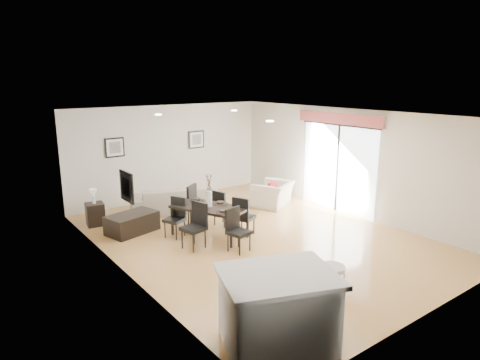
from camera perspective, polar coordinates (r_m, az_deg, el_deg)
ground at (r=9.56m, az=2.11°, el=-7.61°), size 8.00×8.00×0.00m
wall_back at (r=12.47m, az=-9.43°, el=3.65°), size 6.00×0.04×2.70m
wall_front at (r=6.66m, az=24.41°, el=-6.04°), size 6.00×0.04×2.70m
wall_left at (r=7.70m, az=-15.51°, el=-2.76°), size 0.04×8.00×2.70m
wall_right at (r=11.25m, az=14.19°, el=2.36°), size 0.04×8.00×2.70m
ceiling at (r=8.95m, az=2.26°, el=8.73°), size 6.00×8.00×0.02m
sofa at (r=11.37m, az=-8.55°, el=-2.50°), size 2.49×1.59×0.68m
armchair at (r=11.72m, az=4.40°, el=-1.90°), size 1.33×1.27×0.68m
courtyard_plant_a at (r=13.61m, az=21.87°, el=-0.76°), size 0.70×0.65×0.64m
courtyard_plant_b at (r=14.40m, az=17.74°, el=0.47°), size 0.41×0.41×0.72m
dining_table at (r=9.46m, az=-4.09°, el=-3.92°), size 1.41×1.83×0.68m
dining_chair_wnear at (r=8.88m, az=-5.85°, el=-5.68°), size 0.51×0.51×0.96m
dining_chair_wfar at (r=9.58m, az=-8.49°, el=-4.60°), size 0.52×0.52×0.87m
dining_chair_enear at (r=9.47m, az=0.36°, el=-4.59°), size 0.53×0.53×0.90m
dining_chair_efar at (r=10.12m, az=-2.49°, el=-3.53°), size 0.47×0.47×0.86m
dining_chair_head at (r=8.69m, az=-0.52°, el=-6.29°), size 0.48×0.48×0.89m
dining_chair_foot at (r=10.35m, az=-6.94°, el=-2.91°), size 0.60×0.60×0.96m
vase at (r=9.36m, az=-4.13°, el=-1.78°), size 0.94×1.44×0.73m
coffee_table at (r=10.07m, az=-14.19°, el=-5.59°), size 1.23×0.91×0.44m
side_table at (r=10.79m, az=-18.75°, el=-4.35°), size 0.46×0.46×0.54m
table_lamp at (r=10.65m, az=-18.95°, el=-1.78°), size 0.19×0.19×0.36m
cushion at (r=11.54m, az=4.37°, el=-1.08°), size 0.33×0.17×0.32m
kitchen_island at (r=5.80m, az=5.06°, el=-16.80°), size 1.76×1.57×1.02m
bar_stool at (r=6.35m, az=12.08°, el=-12.15°), size 0.38×0.38×0.84m
framed_print_back_left at (r=11.76m, az=-16.37°, el=4.18°), size 0.52×0.04×0.52m
framed_print_back_right at (r=12.83m, az=-5.84°, el=5.39°), size 0.52×0.04×0.52m
framed_print_left_wall at (r=7.45m, az=-14.88°, el=-0.86°), size 0.04×0.52×0.52m
sliding_door at (r=11.35m, az=12.97°, el=4.14°), size 0.12×2.70×2.57m
courtyard at (r=14.34m, az=19.47°, el=2.60°), size 6.00×6.00×2.00m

